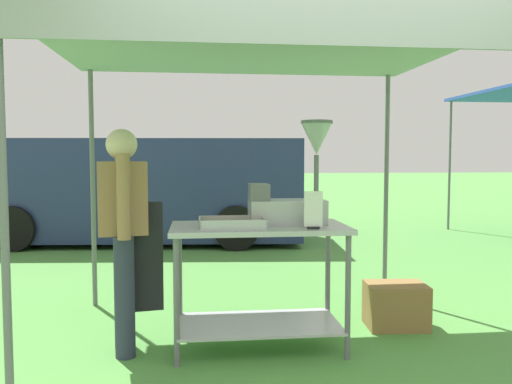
# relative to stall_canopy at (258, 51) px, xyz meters

# --- Properties ---
(ground_plane) EXTENTS (70.00, 70.00, 0.00)m
(ground_plane) POSITION_rel_stall_canopy_xyz_m (0.30, 4.80, -2.19)
(ground_plane) COLOR #519342
(stall_canopy) EXTENTS (3.05, 2.43, 2.27)m
(stall_canopy) POSITION_rel_stall_canopy_xyz_m (0.00, 0.00, 0.00)
(stall_canopy) COLOR slate
(stall_canopy) RESTS_ON ground
(donut_cart) EXTENTS (1.28, 0.67, 0.91)m
(donut_cart) POSITION_rel_stall_canopy_xyz_m (0.00, -0.10, -1.55)
(donut_cart) COLOR #B7B7BC
(donut_cart) RESTS_ON ground
(donut_tray) EXTENTS (0.46, 0.30, 0.07)m
(donut_tray) POSITION_rel_stall_canopy_xyz_m (-0.20, -0.21, -1.25)
(donut_tray) COLOR #B7B7BC
(donut_tray) RESTS_ON donut_cart
(donut_fryer) EXTENTS (0.62, 0.28, 0.77)m
(donut_fryer) POSITION_rel_stall_canopy_xyz_m (0.26, -0.04, -1.01)
(donut_fryer) COLOR #B7B7BC
(donut_fryer) RESTS_ON donut_cart
(menu_sign) EXTENTS (0.13, 0.05, 0.26)m
(menu_sign) POSITION_rel_stall_canopy_xyz_m (0.35, -0.32, -1.16)
(menu_sign) COLOR black
(menu_sign) RESTS_ON donut_cart
(vendor) EXTENTS (0.46, 0.54, 1.61)m
(vendor) POSITION_rel_stall_canopy_xyz_m (-0.97, -0.07, -1.29)
(vendor) COLOR #2D3347
(vendor) RESTS_ON ground
(supply_crate) EXTENTS (0.51, 0.39, 0.36)m
(supply_crate) POSITION_rel_stall_canopy_xyz_m (1.18, 0.24, -2.01)
(supply_crate) COLOR olive
(supply_crate) RESTS_ON ground
(van_navy) EXTENTS (5.52, 2.44, 1.69)m
(van_navy) POSITION_rel_stall_canopy_xyz_m (-1.45, 5.00, -1.31)
(van_navy) COLOR navy
(van_navy) RESTS_ON ground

